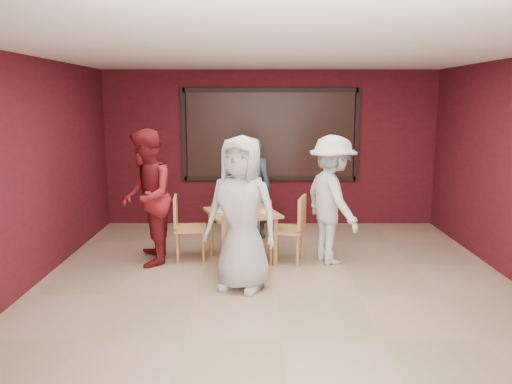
{
  "coord_description": "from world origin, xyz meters",
  "views": [
    {
      "loc": [
        -0.24,
        -5.56,
        2.27
      ],
      "look_at": [
        -0.25,
        1.31,
        1.0
      ],
      "focal_mm": 35.0,
      "sensor_mm": 36.0,
      "label": 1
    }
  ],
  "objects_px": {
    "chair_back": "(245,212)",
    "diner_right": "(332,200)",
    "chair_left": "(185,224)",
    "diner_left": "(146,197)",
    "diner_front": "(242,214)",
    "chair_front": "(239,243)",
    "chair_right": "(293,225)",
    "diner_back": "(253,188)",
    "dining_table": "(242,217)"
  },
  "relations": [
    {
      "from": "chair_left",
      "to": "chair_right",
      "type": "bearing_deg",
      "value": -5.32
    },
    {
      "from": "chair_back",
      "to": "diner_back",
      "type": "xyz_separation_m",
      "value": [
        0.12,
        0.4,
        0.33
      ]
    },
    {
      "from": "chair_right",
      "to": "diner_right",
      "type": "xyz_separation_m",
      "value": [
        0.54,
        0.03,
        0.36
      ]
    },
    {
      "from": "dining_table",
      "to": "chair_right",
      "type": "relative_size",
      "value": 1.22
    },
    {
      "from": "chair_front",
      "to": "diner_front",
      "type": "xyz_separation_m",
      "value": [
        0.04,
        -0.32,
        0.45
      ]
    },
    {
      "from": "chair_front",
      "to": "chair_back",
      "type": "height_order",
      "value": "chair_back"
    },
    {
      "from": "chair_right",
      "to": "diner_back",
      "type": "xyz_separation_m",
      "value": [
        -0.57,
        1.34,
        0.3
      ]
    },
    {
      "from": "chair_right",
      "to": "diner_back",
      "type": "bearing_deg",
      "value": 113.16
    },
    {
      "from": "chair_front",
      "to": "diner_front",
      "type": "distance_m",
      "value": 0.55
    },
    {
      "from": "chair_back",
      "to": "diner_right",
      "type": "relative_size",
      "value": 0.5
    },
    {
      "from": "chair_left",
      "to": "diner_front",
      "type": "distance_m",
      "value": 1.47
    },
    {
      "from": "chair_back",
      "to": "chair_right",
      "type": "xyz_separation_m",
      "value": [
        0.7,
        -0.94,
        0.03
      ]
    },
    {
      "from": "diner_front",
      "to": "diner_left",
      "type": "relative_size",
      "value": 0.99
    },
    {
      "from": "dining_table",
      "to": "chair_back",
      "type": "distance_m",
      "value": 0.86
    },
    {
      "from": "chair_left",
      "to": "chair_front",
      "type": "bearing_deg",
      "value": -45.0
    },
    {
      "from": "chair_front",
      "to": "chair_left",
      "type": "height_order",
      "value": "chair_left"
    },
    {
      "from": "chair_front",
      "to": "diner_right",
      "type": "relative_size",
      "value": 0.48
    },
    {
      "from": "chair_right",
      "to": "diner_back",
      "type": "relative_size",
      "value": 0.57
    },
    {
      "from": "diner_left",
      "to": "diner_right",
      "type": "bearing_deg",
      "value": 81.33
    },
    {
      "from": "chair_back",
      "to": "diner_left",
      "type": "xyz_separation_m",
      "value": [
        -1.34,
        -0.96,
        0.43
      ]
    },
    {
      "from": "chair_left",
      "to": "diner_front",
      "type": "height_order",
      "value": "diner_front"
    },
    {
      "from": "chair_right",
      "to": "diner_left",
      "type": "height_order",
      "value": "diner_left"
    },
    {
      "from": "chair_back",
      "to": "chair_right",
      "type": "relative_size",
      "value": 0.95
    },
    {
      "from": "diner_front",
      "to": "chair_back",
      "type": "bearing_deg",
      "value": 112.12
    },
    {
      "from": "dining_table",
      "to": "chair_front",
      "type": "height_order",
      "value": "dining_table"
    },
    {
      "from": "diner_front",
      "to": "diner_left",
      "type": "xyz_separation_m",
      "value": [
        -1.34,
        0.96,
        0.01
      ]
    },
    {
      "from": "chair_back",
      "to": "chair_left",
      "type": "distance_m",
      "value": 1.16
    },
    {
      "from": "chair_front",
      "to": "diner_left",
      "type": "height_order",
      "value": "diner_left"
    },
    {
      "from": "chair_back",
      "to": "diner_left",
      "type": "height_order",
      "value": "diner_left"
    },
    {
      "from": "diner_front",
      "to": "diner_back",
      "type": "bearing_deg",
      "value": 109.05
    },
    {
      "from": "chair_left",
      "to": "diner_left",
      "type": "relative_size",
      "value": 0.49
    },
    {
      "from": "chair_back",
      "to": "chair_left",
      "type": "bearing_deg",
      "value": -136.53
    },
    {
      "from": "chair_left",
      "to": "chair_right",
      "type": "distance_m",
      "value": 1.54
    },
    {
      "from": "diner_back",
      "to": "chair_left",
      "type": "bearing_deg",
      "value": 57.23
    },
    {
      "from": "chair_back",
      "to": "diner_front",
      "type": "bearing_deg",
      "value": -89.75
    },
    {
      "from": "diner_left",
      "to": "diner_front",
      "type": "bearing_deg",
      "value": 44.65
    },
    {
      "from": "diner_front",
      "to": "diner_left",
      "type": "distance_m",
      "value": 1.65
    },
    {
      "from": "chair_left",
      "to": "diner_right",
      "type": "height_order",
      "value": "diner_right"
    },
    {
      "from": "dining_table",
      "to": "diner_front",
      "type": "xyz_separation_m",
      "value": [
        0.03,
        -1.07,
        0.3
      ]
    },
    {
      "from": "chair_back",
      "to": "diner_back",
      "type": "distance_m",
      "value": 0.53
    },
    {
      "from": "chair_front",
      "to": "chair_right",
      "type": "bearing_deg",
      "value": 42.34
    },
    {
      "from": "chair_front",
      "to": "chair_back",
      "type": "distance_m",
      "value": 1.61
    },
    {
      "from": "diner_back",
      "to": "diner_left",
      "type": "relative_size",
      "value": 0.89
    },
    {
      "from": "chair_left",
      "to": "diner_front",
      "type": "xyz_separation_m",
      "value": [
        0.85,
        -1.12,
        0.41
      ]
    },
    {
      "from": "dining_table",
      "to": "chair_front",
      "type": "relative_size",
      "value": 1.36
    },
    {
      "from": "chair_left",
      "to": "diner_right",
      "type": "distance_m",
      "value": 2.11
    },
    {
      "from": "chair_front",
      "to": "chair_left",
      "type": "relative_size",
      "value": 0.93
    },
    {
      "from": "chair_right",
      "to": "diner_back",
      "type": "distance_m",
      "value": 1.49
    },
    {
      "from": "chair_right",
      "to": "diner_front",
      "type": "height_order",
      "value": "diner_front"
    },
    {
      "from": "diner_front",
      "to": "diner_back",
      "type": "distance_m",
      "value": 2.32
    }
  ]
}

